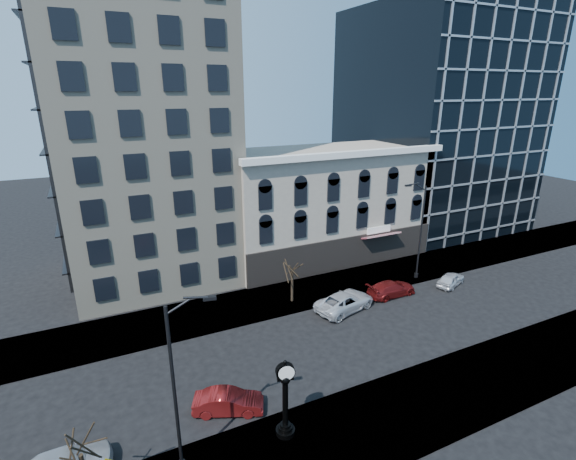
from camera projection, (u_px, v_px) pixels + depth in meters
ground at (287, 355)px, 30.00m from camera, size 160.00×160.00×0.00m
sidewalk_far at (248, 305)px, 36.82m from camera, size 160.00×6.00×0.12m
sidewalk_near at (348, 433)px, 23.14m from camera, size 160.00×6.00×0.12m
cream_tower at (136, 75)px, 37.46m from camera, size 15.90×15.40×42.50m
victorian_row at (323, 204)px, 46.54m from camera, size 22.60×11.19×12.50m
glass_office at (434, 121)px, 56.38m from camera, size 20.00×20.15×28.00m
street_clock at (285, 401)px, 22.36m from camera, size 1.08×1.08×4.75m
street_lamp_near at (185, 341)px, 18.71m from camera, size 2.48×0.78×9.69m
street_lamp_far at (417, 206)px, 39.51m from camera, size 2.57×0.69×9.96m
bare_tree_near at (78, 442)px, 17.50m from camera, size 3.07×3.07×5.27m
bare_tree_far at (292, 265)px, 36.37m from camera, size 2.66×2.66×4.57m
car_near_b at (228, 402)px, 24.55m from camera, size 4.35×2.93×1.36m
car_far_a at (345, 302)px, 35.92m from camera, size 6.08×3.88×1.56m
car_far_b at (391, 289)px, 38.45m from camera, size 4.83×2.05×1.39m
car_far_c at (451, 279)px, 40.46m from camera, size 4.04×2.77×1.28m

